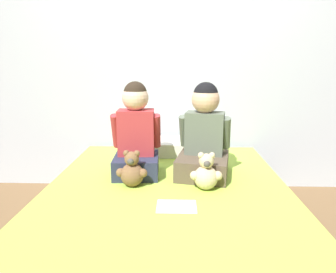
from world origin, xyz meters
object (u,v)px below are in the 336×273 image
at_px(bed, 167,225).
at_px(teddy_bear_held_by_left_child, 132,171).
at_px(teddy_bear_held_by_right_child, 206,174).
at_px(pillow_at_headboard, 170,146).
at_px(child_on_right, 204,138).
at_px(child_on_left, 136,135).
at_px(sign_card, 177,206).

relative_size(bed, teddy_bear_held_by_left_child, 8.88).
xyz_separation_m(teddy_bear_held_by_right_child, pillow_at_headboard, (-0.23, 0.75, -0.04)).
height_order(child_on_right, teddy_bear_held_by_left_child, child_on_right).
bearing_deg(child_on_right, pillow_at_headboard, 127.47).
xyz_separation_m(teddy_bear_held_by_left_child, teddy_bear_held_by_right_child, (0.45, -0.03, 0.00)).
bearing_deg(child_on_left, pillow_at_headboard, 63.37).
bearing_deg(teddy_bear_held_by_right_child, sign_card, -126.66).
distance_m(pillow_at_headboard, sign_card, 0.99).
height_order(child_on_left, teddy_bear_held_by_right_child, child_on_left).
xyz_separation_m(pillow_at_headboard, sign_card, (0.06, -0.99, -0.05)).
height_order(child_on_left, child_on_right, child_on_left).
distance_m(bed, child_on_right, 0.62).
distance_m(child_on_right, pillow_at_headboard, 0.58).
height_order(teddy_bear_held_by_left_child, teddy_bear_held_by_right_child, teddy_bear_held_by_right_child).
bearing_deg(teddy_bear_held_by_left_child, child_on_left, 91.68).
bearing_deg(sign_card, pillow_at_headboard, 93.40).
xyz_separation_m(bed, child_on_left, (-0.22, 0.33, 0.48)).
xyz_separation_m(child_on_right, teddy_bear_held_by_right_child, (-0.01, -0.26, -0.16)).
height_order(bed, pillow_at_headboard, pillow_at_headboard).
distance_m(child_on_right, teddy_bear_held_by_left_child, 0.53).
distance_m(child_on_left, teddy_bear_held_by_left_child, 0.29).
distance_m(bed, teddy_bear_held_by_left_child, 0.39).
height_order(child_on_right, pillow_at_headboard, child_on_right).
relative_size(teddy_bear_held_by_right_child, sign_card, 1.10).
distance_m(child_on_left, pillow_at_headboard, 0.58).
relative_size(bed, teddy_bear_held_by_right_child, 8.82).
relative_size(teddy_bear_held_by_left_child, teddy_bear_held_by_right_child, 0.99).
bearing_deg(child_on_left, child_on_right, -2.50).
bearing_deg(sign_card, child_on_left, 118.92).
relative_size(child_on_right, pillow_at_headboard, 1.18).
distance_m(teddy_bear_held_by_left_child, sign_card, 0.40).
xyz_separation_m(child_on_right, sign_card, (-0.18, -0.50, -0.25)).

